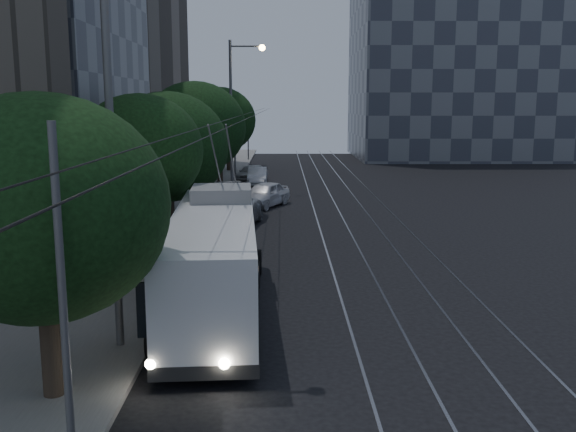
% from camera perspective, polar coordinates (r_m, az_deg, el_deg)
% --- Properties ---
extents(ground, '(120.00, 120.00, 0.00)m').
position_cam_1_polar(ground, '(21.33, 3.90, -7.11)').
color(ground, black).
rests_on(ground, ground).
extents(sidewalk, '(5.00, 90.00, 0.15)m').
position_cam_1_polar(sidewalk, '(41.21, -8.73, 1.26)').
color(sidewalk, slate).
rests_on(sidewalk, ground).
extents(tram_rails, '(4.52, 90.00, 0.02)m').
position_cam_1_polar(tram_rails, '(41.01, 5.24, 1.20)').
color(tram_rails, gray).
rests_on(tram_rails, ground).
extents(overhead_wires, '(2.23, 90.00, 6.00)m').
position_cam_1_polar(overhead_wires, '(40.55, -5.31, 6.02)').
color(overhead_wires, black).
rests_on(overhead_wires, ground).
extents(building_distant_right, '(22.00, 18.00, 24.00)m').
position_cam_1_polar(building_distant_right, '(78.04, 14.45, 13.93)').
color(building_distant_right, '#3D414E').
rests_on(building_distant_right, ground).
extents(trolleybus, '(3.12, 11.71, 5.63)m').
position_cam_1_polar(trolleybus, '(19.61, -6.56, -3.83)').
color(trolleybus, white).
rests_on(trolleybus, ground).
extents(pickup_silver, '(3.40, 5.98, 1.57)m').
position_cam_1_polar(pickup_silver, '(32.61, -5.24, 0.30)').
color(pickup_silver, '#9B9DA2').
rests_on(pickup_silver, ground).
extents(car_white_a, '(3.48, 4.78, 1.51)m').
position_cam_1_polar(car_white_a, '(39.21, -2.11, 1.93)').
color(car_white_a, silver).
rests_on(car_white_a, ground).
extents(car_white_b, '(3.31, 4.67, 1.26)m').
position_cam_1_polar(car_white_b, '(40.30, -4.35, 1.95)').
color(car_white_b, '#B4B5B9').
rests_on(car_white_b, ground).
extents(car_white_c, '(1.47, 4.11, 1.35)m').
position_cam_1_polar(car_white_c, '(49.67, -2.75, 3.54)').
color(car_white_c, silver).
rests_on(car_white_c, ground).
extents(car_white_d, '(2.93, 4.40, 1.39)m').
position_cam_1_polar(car_white_d, '(51.88, -3.30, 3.84)').
color(car_white_d, '#B5B5B9').
rests_on(car_white_d, ground).
extents(tree_0, '(5.20, 5.20, 6.51)m').
position_cam_1_polar(tree_0, '(13.90, -21.04, 0.62)').
color(tree_0, black).
rests_on(tree_0, ground).
extents(tree_1, '(4.58, 4.58, 6.63)m').
position_cam_1_polar(tree_1, '(23.98, -12.98, 5.64)').
color(tree_1, black).
rests_on(tree_1, ground).
extents(tree_2, '(5.50, 5.50, 6.80)m').
position_cam_1_polar(tree_2, '(29.50, -10.65, 6.05)').
color(tree_2, black).
rests_on(tree_2, ground).
extents(tree_3, '(5.72, 5.72, 7.48)m').
position_cam_1_polar(tree_3, '(36.67, -8.26, 7.77)').
color(tree_3, black).
rests_on(tree_3, ground).
extents(tree_4, '(5.69, 5.69, 7.51)m').
position_cam_1_polar(tree_4, '(50.57, -6.15, 8.46)').
color(tree_4, black).
rests_on(tree_4, ground).
extents(tree_5, '(4.25, 4.25, 5.91)m').
position_cam_1_polar(tree_5, '(59.33, -5.31, 7.76)').
color(tree_5, black).
rests_on(tree_5, ground).
extents(streetlamp_near, '(2.62, 0.44, 10.97)m').
position_cam_1_polar(streetlamp_near, '(16.15, -14.19, 10.70)').
color(streetlamp_near, slate).
rests_on(streetlamp_near, ground).
extents(streetlamp_far, '(2.54, 0.44, 10.56)m').
position_cam_1_polar(streetlamp_far, '(45.76, -4.57, 10.06)').
color(streetlamp_far, slate).
rests_on(streetlamp_far, ground).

